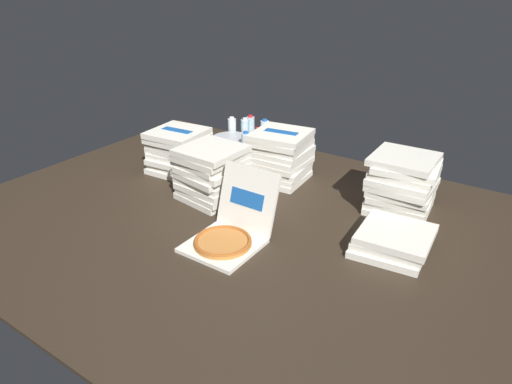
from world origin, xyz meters
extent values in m
cube|color=#2D2319|center=(0.00, 0.00, -0.01)|extent=(3.20, 2.40, 0.02)
cube|color=silver|center=(0.08, -0.29, 0.01)|extent=(0.34, 0.34, 0.02)
cylinder|color=#B77033|center=(0.08, -0.29, 0.03)|extent=(0.29, 0.29, 0.02)
torus|color=#9C501E|center=(0.08, -0.29, 0.04)|extent=(0.29, 0.29, 0.02)
cube|color=silver|center=(0.08, -0.06, 0.18)|extent=(0.34, 0.12, 0.33)
cube|color=#19519E|center=(0.08, -0.07, 0.19)|extent=(0.21, 0.03, 0.08)
cube|color=silver|center=(0.69, 0.61, 0.02)|extent=(0.37, 0.37, 0.04)
cube|color=#19519E|center=(0.69, 0.61, 0.04)|extent=(0.23, 0.08, 0.00)
cube|color=silver|center=(0.69, 0.62, 0.06)|extent=(0.37, 0.37, 0.04)
cube|color=#19519E|center=(0.69, 0.62, 0.08)|extent=(0.23, 0.08, 0.00)
cube|color=silver|center=(0.69, 0.62, 0.09)|extent=(0.38, 0.38, 0.04)
cube|color=silver|center=(0.69, 0.62, 0.13)|extent=(0.37, 0.37, 0.04)
cube|color=silver|center=(0.69, 0.61, 0.17)|extent=(0.35, 0.35, 0.04)
cube|color=silver|center=(0.69, 0.61, 0.20)|extent=(0.36, 0.36, 0.04)
cube|color=#19519E|center=(0.69, 0.61, 0.22)|extent=(0.22, 0.07, 0.00)
cube|color=silver|center=(0.69, 0.62, 0.24)|extent=(0.36, 0.36, 0.04)
cube|color=silver|center=(0.70, 0.62, 0.28)|extent=(0.38, 0.38, 0.04)
cube|color=#19519E|center=(0.70, 0.62, 0.30)|extent=(0.23, 0.09, 0.00)
cube|color=silver|center=(0.68, 0.62, 0.31)|extent=(0.35, 0.35, 0.04)
cube|color=silver|center=(-0.32, 0.12, 0.02)|extent=(0.39, 0.39, 0.04)
cube|color=silver|center=(-0.30, 0.13, 0.06)|extent=(0.39, 0.39, 0.04)
cube|color=#19519E|center=(-0.30, 0.13, 0.08)|extent=(0.23, 0.09, 0.00)
cube|color=silver|center=(-0.31, 0.13, 0.09)|extent=(0.37, 0.37, 0.04)
cube|color=#19519E|center=(-0.31, 0.13, 0.11)|extent=(0.23, 0.08, 0.00)
cube|color=silver|center=(-0.32, 0.14, 0.13)|extent=(0.36, 0.36, 0.04)
cube|color=#19519E|center=(-0.32, 0.14, 0.15)|extent=(0.23, 0.07, 0.00)
cube|color=silver|center=(-0.32, 0.12, 0.17)|extent=(0.39, 0.39, 0.04)
cube|color=silver|center=(-0.30, 0.12, 0.20)|extent=(0.36, 0.36, 0.04)
cube|color=silver|center=(-0.32, 0.13, 0.24)|extent=(0.39, 0.39, 0.04)
cube|color=#19519E|center=(-0.32, 0.13, 0.26)|extent=(0.23, 0.09, 0.00)
cube|color=silver|center=(-0.31, 0.12, 0.28)|extent=(0.36, 0.36, 0.04)
cube|color=silver|center=(-0.30, 0.12, 0.31)|extent=(0.35, 0.35, 0.04)
cube|color=silver|center=(0.79, 0.16, 0.02)|extent=(0.38, 0.38, 0.04)
cube|color=#19519E|center=(0.79, 0.16, 0.04)|extent=(0.23, 0.09, 0.00)
cube|color=silver|center=(0.79, 0.18, 0.06)|extent=(0.37, 0.37, 0.04)
cube|color=#19519E|center=(0.79, 0.18, 0.08)|extent=(0.23, 0.08, 0.00)
cube|color=silver|center=(0.81, 0.18, 0.09)|extent=(0.37, 0.37, 0.04)
cube|color=silver|center=(-0.12, 0.59, 0.02)|extent=(0.37, 0.37, 0.04)
cube|color=silver|center=(-0.12, 0.59, 0.06)|extent=(0.38, 0.38, 0.04)
cube|color=silver|center=(-0.11, 0.59, 0.09)|extent=(0.38, 0.38, 0.04)
cube|color=silver|center=(-0.12, 0.59, 0.13)|extent=(0.35, 0.35, 0.04)
cube|color=#19519E|center=(-0.12, 0.59, 0.15)|extent=(0.22, 0.07, 0.00)
cube|color=silver|center=(-0.12, 0.59, 0.17)|extent=(0.35, 0.35, 0.04)
cube|color=silver|center=(-0.11, 0.60, 0.20)|extent=(0.36, 0.36, 0.04)
cube|color=#19519E|center=(-0.11, 0.60, 0.22)|extent=(0.23, 0.07, 0.00)
cube|color=silver|center=(-0.12, 0.60, 0.24)|extent=(0.37, 0.37, 0.04)
cube|color=#19519E|center=(-0.12, 0.60, 0.26)|extent=(0.23, 0.08, 0.00)
cube|color=silver|center=(-0.12, 0.59, 0.28)|extent=(0.38, 0.38, 0.04)
cube|color=#19519E|center=(-0.12, 0.59, 0.30)|extent=(0.23, 0.09, 0.00)
cube|color=silver|center=(-0.11, 0.59, 0.31)|extent=(0.38, 0.38, 0.04)
cube|color=#19519E|center=(-0.11, 0.59, 0.33)|extent=(0.23, 0.09, 0.00)
cube|color=silver|center=(-0.77, 0.32, 0.02)|extent=(0.36, 0.36, 0.04)
cube|color=silver|center=(-0.76, 0.33, 0.06)|extent=(0.35, 0.35, 0.04)
cube|color=silver|center=(-0.76, 0.32, 0.09)|extent=(0.37, 0.37, 0.04)
cube|color=silver|center=(-0.76, 0.33, 0.13)|extent=(0.37, 0.37, 0.04)
cube|color=silver|center=(-0.77, 0.33, 0.17)|extent=(0.36, 0.36, 0.04)
cube|color=silver|center=(-0.76, 0.34, 0.20)|extent=(0.35, 0.35, 0.04)
cube|color=silver|center=(-0.77, 0.32, 0.24)|extent=(0.36, 0.36, 0.04)
cube|color=#19519E|center=(-0.77, 0.32, 0.26)|extent=(0.23, 0.08, 0.00)
cube|color=silver|center=(-0.77, 0.32, 0.28)|extent=(0.37, 0.37, 0.04)
cube|color=#19519E|center=(-0.77, 0.32, 0.30)|extent=(0.23, 0.08, 0.00)
cylinder|color=#B7BABF|center=(-0.67, 0.79, 0.06)|extent=(0.29, 0.29, 0.13)
cylinder|color=silver|center=(-0.69, 0.99, 0.11)|extent=(0.07, 0.07, 0.21)
cylinder|color=white|center=(-0.69, 0.99, 0.22)|extent=(0.04, 0.04, 0.02)
cylinder|color=white|center=(-0.79, 0.95, 0.11)|extent=(0.07, 0.07, 0.21)
cylinder|color=white|center=(-0.79, 0.95, 0.22)|extent=(0.04, 0.04, 0.02)
cylinder|color=silver|center=(-0.69, 1.08, 0.11)|extent=(0.07, 0.07, 0.21)
cylinder|color=red|center=(-0.69, 1.08, 0.22)|extent=(0.04, 0.04, 0.02)
cylinder|color=white|center=(-0.54, 1.05, 0.11)|extent=(0.07, 0.07, 0.21)
cylinder|color=blue|center=(-0.54, 1.05, 0.22)|extent=(0.04, 0.04, 0.02)
cylinder|color=silver|center=(-0.75, 0.60, 0.11)|extent=(0.07, 0.07, 0.21)
cylinder|color=red|center=(-0.75, 0.60, 0.22)|extent=(0.04, 0.04, 0.02)
cylinder|color=silver|center=(-0.47, 0.84, 0.11)|extent=(0.07, 0.07, 0.21)
cylinder|color=red|center=(-0.47, 0.84, 0.22)|extent=(0.04, 0.04, 0.02)
cylinder|color=white|center=(-0.49, 0.73, 0.11)|extent=(0.07, 0.07, 0.21)
cylinder|color=blue|center=(-0.49, 0.73, 0.22)|extent=(0.04, 0.04, 0.02)
camera|label=1|loc=(1.31, -1.79, 1.26)|focal=31.67mm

